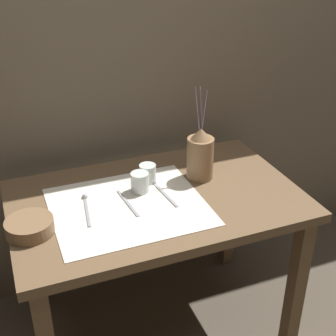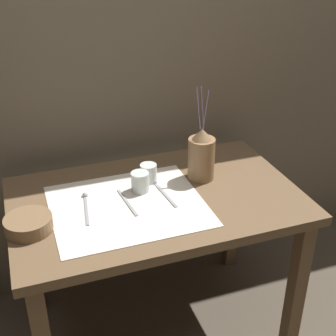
% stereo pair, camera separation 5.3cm
% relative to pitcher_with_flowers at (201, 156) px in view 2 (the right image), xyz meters
% --- Properties ---
extents(ground_plane, '(12.00, 12.00, 0.00)m').
position_rel_pitcher_with_flowers_xyz_m(ground_plane, '(-0.23, -0.08, -0.82)').
color(ground_plane, brown).
extents(stone_wall_back, '(7.00, 0.06, 2.40)m').
position_rel_pitcher_with_flowers_xyz_m(stone_wall_back, '(-0.23, 0.39, 0.38)').
color(stone_wall_back, '#6B5E4C').
rests_on(stone_wall_back, ground_plane).
extents(wooden_table, '(1.15, 0.72, 0.71)m').
position_rel_pitcher_with_flowers_xyz_m(wooden_table, '(-0.23, -0.08, -0.21)').
color(wooden_table, brown).
rests_on(wooden_table, ground_plane).
extents(linen_cloth, '(0.58, 0.50, 0.00)m').
position_rel_pitcher_with_flowers_xyz_m(linen_cloth, '(-0.35, -0.11, -0.10)').
color(linen_cloth, silver).
rests_on(linen_cloth, wooden_table).
extents(pitcher_with_flowers, '(0.11, 0.11, 0.41)m').
position_rel_pitcher_with_flowers_xyz_m(pitcher_with_flowers, '(0.00, 0.00, 0.00)').
color(pitcher_with_flowers, olive).
rests_on(pitcher_with_flowers, wooden_table).
extents(wooden_bowl, '(0.17, 0.17, 0.05)m').
position_rel_pitcher_with_flowers_xyz_m(wooden_bowl, '(-0.73, -0.14, -0.08)').
color(wooden_bowl, brown).
rests_on(wooden_bowl, wooden_table).
extents(glass_tumbler_near, '(0.07, 0.07, 0.08)m').
position_rel_pitcher_with_flowers_xyz_m(glass_tumbler_near, '(-0.28, -0.02, -0.06)').
color(glass_tumbler_near, silver).
rests_on(glass_tumbler_near, wooden_table).
extents(glass_tumbler_far, '(0.07, 0.07, 0.08)m').
position_rel_pitcher_with_flowers_xyz_m(glass_tumbler_far, '(-0.22, 0.04, -0.06)').
color(glass_tumbler_far, silver).
rests_on(glass_tumbler_far, wooden_table).
extents(spoon_outer, '(0.05, 0.22, 0.02)m').
position_rel_pitcher_with_flowers_xyz_m(spoon_outer, '(-0.50, -0.03, -0.10)').
color(spoon_outer, '#939399').
rests_on(spoon_outer, wooden_table).
extents(fork_inner, '(0.03, 0.21, 0.00)m').
position_rel_pitcher_with_flowers_xyz_m(fork_inner, '(-0.35, -0.09, -0.10)').
color(fork_inner, '#939399').
rests_on(fork_inner, wooden_table).
extents(spoon_inner, '(0.04, 0.22, 0.02)m').
position_rel_pitcher_with_flowers_xyz_m(spoon_inner, '(-0.20, -0.03, -0.10)').
color(spoon_inner, '#939399').
rests_on(spoon_inner, wooden_table).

